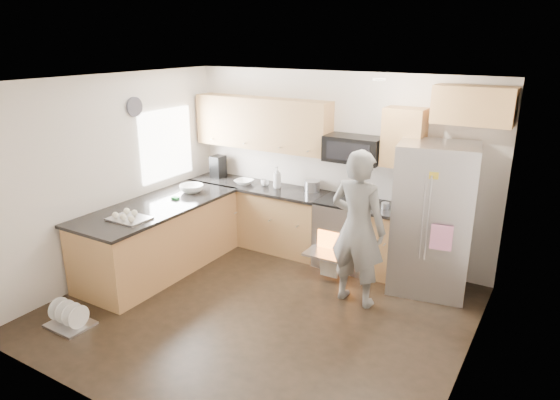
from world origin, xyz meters
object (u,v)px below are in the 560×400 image
Objects in this scene: stove_range at (347,218)px; refrigerator at (432,219)px; person at (358,229)px; dish_rack at (70,319)px.

stove_range is 0.96× the size of refrigerator.
dish_rack is at bearing 45.54° from person.
refrigerator is 3.93× the size of dish_rack.
dish_rack is at bearing -147.24° from refrigerator.
dish_rack is at bearing -122.84° from stove_range.
person is at bearing -141.01° from refrigerator.
person is at bearing 40.85° from dish_rack.
person is at bearing -60.40° from stove_range.
refrigerator reaches higher than stove_range.
person is 3.93× the size of dish_rack.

